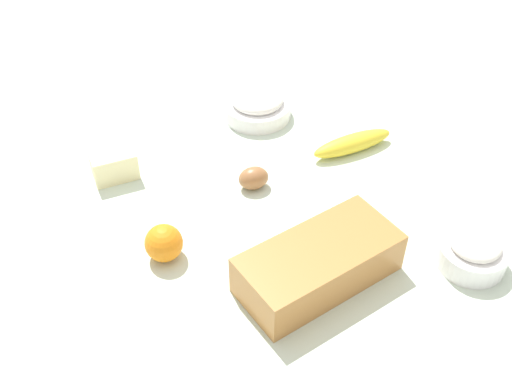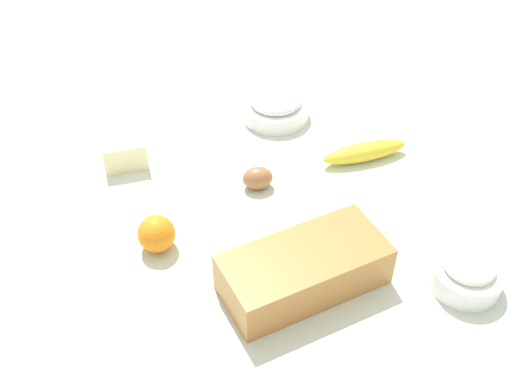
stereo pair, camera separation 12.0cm
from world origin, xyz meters
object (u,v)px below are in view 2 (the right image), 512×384
flour_bowl (467,273)px  banana (365,152)px  butter_block (124,153)px  orange_fruit (156,234)px  egg_near_butter (258,178)px  loaf_pan (304,269)px  sugar_bowl (275,106)px

flour_bowl → banana: (0.03, -0.37, -0.01)m
banana → butter_block: bearing=-13.1°
orange_fruit → butter_block: bearing=-83.2°
banana → butter_block: butter_block is taller
butter_block → egg_near_butter: size_ratio=1.46×
loaf_pan → sugar_bowl: loaf_pan is taller
butter_block → egg_near_butter: bearing=150.3°
sugar_bowl → orange_fruit: 0.47m
egg_near_butter → sugar_bowl: bearing=-114.4°
banana → egg_near_butter: (0.24, 0.03, 0.00)m
orange_fruit → egg_near_butter: 0.25m
orange_fruit → flour_bowl: bearing=155.5°
butter_block → egg_near_butter: 0.29m
butter_block → sugar_bowl: bearing=-166.3°
sugar_bowl → egg_near_butter: sugar_bowl is taller
loaf_pan → egg_near_butter: bearing=-100.0°
banana → egg_near_butter: 0.25m
egg_near_butter → flour_bowl: bearing=129.0°
flour_bowl → sugar_bowl: size_ratio=0.78×
loaf_pan → butter_block: 0.49m
banana → egg_near_butter: egg_near_butter is taller
banana → flour_bowl: bearing=95.1°
loaf_pan → banana: loaf_pan is taller
flour_bowl → orange_fruit: 0.55m
banana → butter_block: size_ratio=2.11×
banana → sugar_bowl: bearing=-55.4°
flour_bowl → butter_block: flour_bowl is taller
loaf_pan → orange_fruit: 0.28m
flour_bowl → sugar_bowl: 0.60m
sugar_bowl → orange_fruit: (0.32, 0.35, 0.00)m
egg_near_butter → loaf_pan: bearing=91.9°
loaf_pan → orange_fruit: size_ratio=4.38×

